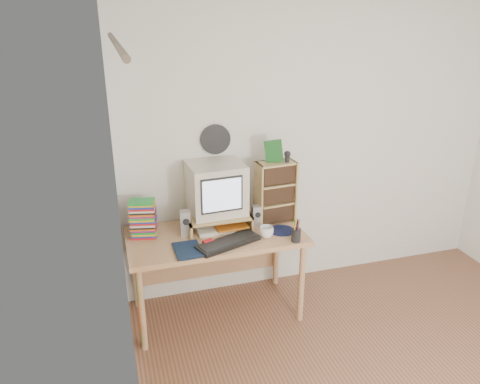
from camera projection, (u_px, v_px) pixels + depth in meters
back_wall at (317, 151)px, 4.15m from camera, size 3.50×0.00×3.50m
left_wall at (132, 287)px, 2.13m from camera, size 0.00×3.50×3.50m
curtain at (134, 255)px, 2.61m from camera, size 0.00×2.20×2.20m
wall_disc at (216, 139)px, 3.82m from camera, size 0.25×0.02×0.25m
desk at (214, 245)px, 3.84m from camera, size 1.40×0.70×0.75m
monitor_riser at (218, 217)px, 3.80m from camera, size 0.52×0.30×0.12m
crt_monitor at (217, 189)px, 3.76m from camera, size 0.46×0.46×0.41m
speaker_left at (185, 223)px, 3.68m from camera, size 0.09×0.09×0.21m
speaker_right at (256, 216)px, 3.84m from camera, size 0.07×0.07×0.18m
keyboard at (228, 243)px, 3.56m from camera, size 0.53×0.33×0.03m
dvd_stack at (144, 221)px, 3.65m from camera, size 0.22×0.17×0.27m
cd_rack at (275, 192)px, 3.87m from camera, size 0.33×0.19×0.52m
mug at (266, 232)px, 3.67m from camera, size 0.12×0.12×0.09m
diary at (175, 250)px, 3.43m from camera, size 0.24×0.18×0.05m
mousepad at (282, 230)px, 3.79m from camera, size 0.24×0.24×0.00m
pen_cup at (296, 233)px, 3.59m from camera, size 0.09×0.09×0.14m
papers at (220, 227)px, 3.81m from camera, size 0.31×0.24×0.04m
red_box at (208, 243)px, 3.55m from camera, size 0.09×0.07×0.04m
game_box at (274, 151)px, 3.74m from camera, size 0.14×0.07×0.18m
webcam at (287, 156)px, 3.76m from camera, size 0.06×0.06×0.09m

